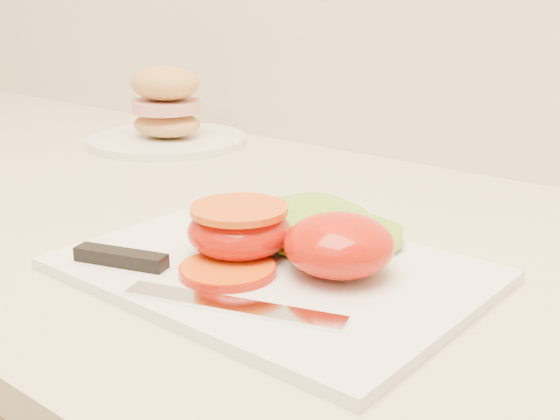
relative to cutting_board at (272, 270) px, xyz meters
The scene contains 8 objects.
cutting_board is the anchor object (origin of this frame).
tomato_half_dome 0.06m from the cutting_board, 19.80° to the left, with size 0.09×0.09×0.05m, color red.
tomato_half_cut 0.04m from the cutting_board, behind, with size 0.09×0.09×0.04m.
tomato_slice_0 0.04m from the cutting_board, 111.05° to the right, with size 0.08×0.08×0.01m, color orange.
lettuce_leaf_0 0.07m from the cutting_board, 101.10° to the left, with size 0.15×0.10×0.03m, color #7AC133.
lettuce_leaf_1 0.08m from the cutting_board, 69.24° to the left, with size 0.10×0.07×0.02m, color #7AC133.
knife 0.09m from the cutting_board, 120.41° to the right, with size 0.25×0.07×0.01m.
sandwich_plate 0.53m from the cutting_board, 147.60° to the left, with size 0.24×0.24×0.12m.
Camera 1 is at (0.08, 1.17, 1.16)m, focal length 45.00 mm.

